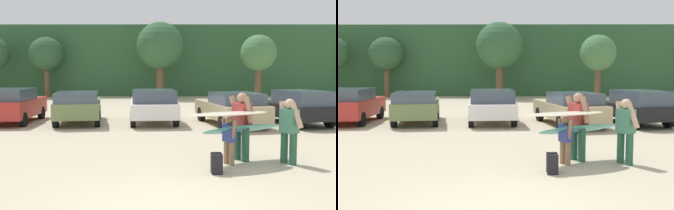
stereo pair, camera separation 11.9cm
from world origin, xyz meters
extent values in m
cube|color=#2D5633|center=(0.00, 34.66, 3.15)|extent=(108.00, 12.00, 6.30)
cylinder|color=brown|center=(-10.30, 27.27, 1.23)|extent=(0.46, 0.46, 2.47)
sphere|color=#284C2D|center=(-10.30, 27.27, 3.68)|extent=(2.85, 2.85, 2.85)
cylinder|color=brown|center=(-0.66, 25.99, 1.35)|extent=(0.61, 0.61, 2.69)
sphere|color=#2D5633|center=(-0.66, 25.99, 4.31)|extent=(3.80, 3.80, 3.80)
cylinder|color=brown|center=(7.17, 25.22, 1.24)|extent=(0.49, 0.49, 2.48)
sphere|color=#427042|center=(7.17, 25.22, 3.69)|extent=(2.84, 2.84, 2.84)
cube|color=#B72D28|center=(-6.86, 11.03, 0.67)|extent=(2.05, 4.12, 0.74)
cube|color=#3F4C5B|center=(-6.84, 10.49, 1.28)|extent=(1.83, 2.43, 0.48)
cylinder|color=black|center=(-7.76, 12.34, 0.30)|extent=(0.24, 0.61, 0.60)
cylinder|color=black|center=(-6.06, 12.40, 0.30)|extent=(0.24, 0.61, 0.60)
cylinder|color=black|center=(-5.96, 9.73, 0.30)|extent=(0.24, 0.61, 0.60)
cube|color=#6B7F4C|center=(-3.94, 10.95, 0.66)|extent=(2.46, 4.29, 0.66)
cube|color=#3F4C5B|center=(-3.82, 10.16, 1.20)|extent=(2.05, 2.61, 0.41)
cylinder|color=black|center=(-4.97, 12.13, 0.33)|extent=(0.32, 0.69, 0.66)
cylinder|color=black|center=(-3.33, 12.40, 0.33)|extent=(0.32, 0.69, 0.66)
cylinder|color=black|center=(-4.55, 9.50, 0.33)|extent=(0.32, 0.69, 0.66)
cylinder|color=black|center=(-2.91, 9.76, 0.33)|extent=(0.32, 0.69, 0.66)
cube|color=white|center=(-0.68, 11.10, 0.65)|extent=(2.30, 4.48, 0.61)
cube|color=#3F4C5B|center=(-0.63, 10.49, 1.22)|extent=(1.98, 2.44, 0.52)
cylinder|color=black|center=(-1.67, 12.45, 0.34)|extent=(0.28, 0.70, 0.69)
cylinder|color=black|center=(0.07, 12.60, 0.34)|extent=(0.28, 0.70, 0.69)
cylinder|color=black|center=(-1.43, 9.60, 0.34)|extent=(0.28, 0.70, 0.69)
cylinder|color=black|center=(0.31, 9.75, 0.34)|extent=(0.28, 0.70, 0.69)
cube|color=tan|center=(2.62, 10.31, 0.63)|extent=(2.71, 4.76, 0.63)
cube|color=#3F4C5B|center=(2.76, 9.66, 1.18)|extent=(2.11, 2.49, 0.46)
cylinder|color=black|center=(1.51, 11.59, 0.32)|extent=(0.34, 0.67, 0.63)
cylinder|color=black|center=(3.15, 11.93, 0.32)|extent=(0.34, 0.67, 0.63)
cylinder|color=black|center=(2.10, 8.70, 0.32)|extent=(0.34, 0.67, 0.63)
cylinder|color=black|center=(3.74, 9.03, 0.32)|extent=(0.34, 0.67, 0.63)
cube|color=black|center=(5.44, 10.62, 0.60)|extent=(2.66, 4.36, 0.56)
cube|color=#3F4C5B|center=(5.59, 9.99, 1.18)|extent=(2.15, 2.72, 0.59)
cylinder|color=black|center=(4.35, 11.74, 0.32)|extent=(0.36, 0.68, 0.65)
cylinder|color=black|center=(5.93, 12.10, 0.32)|extent=(0.36, 0.68, 0.65)
cylinder|color=black|center=(4.95, 9.13, 0.32)|extent=(0.36, 0.68, 0.65)
cylinder|color=black|center=(6.53, 9.49, 0.32)|extent=(0.36, 0.68, 0.65)
cylinder|color=black|center=(7.85, 11.95, 0.32)|extent=(0.33, 0.66, 0.63)
cylinder|color=#26593F|center=(1.95, 3.55, 0.42)|extent=(0.20, 0.20, 0.84)
cylinder|color=#26593F|center=(1.79, 3.81, 0.42)|extent=(0.20, 0.20, 0.84)
cube|color=#B23838|center=(1.87, 3.68, 1.16)|extent=(0.50, 0.53, 0.64)
sphere|color=tan|center=(1.87, 3.68, 1.61)|extent=(0.27, 0.27, 0.27)
cylinder|color=tan|center=(2.00, 3.48, 1.33)|extent=(0.30, 0.35, 0.69)
cylinder|color=tan|center=(1.74, 3.88, 1.33)|extent=(0.36, 0.46, 0.66)
cylinder|color=#8C6B4C|center=(1.55, 3.17, 0.28)|extent=(0.13, 0.13, 0.57)
cylinder|color=#8C6B4C|center=(1.44, 3.34, 0.28)|extent=(0.13, 0.13, 0.57)
cube|color=#333D8C|center=(1.49, 3.26, 0.78)|extent=(0.34, 0.36, 0.43)
sphere|color=#8C664C|center=(1.49, 3.26, 1.09)|extent=(0.18, 0.18, 0.18)
cylinder|color=#8C664C|center=(1.58, 3.12, 0.90)|extent=(0.17, 0.19, 0.47)
cylinder|color=#8C664C|center=(1.41, 3.39, 0.90)|extent=(0.21, 0.26, 0.46)
cylinder|color=#26593F|center=(3.05, 3.20, 0.39)|extent=(0.18, 0.18, 0.78)
cylinder|color=#26593F|center=(2.90, 3.43, 0.39)|extent=(0.18, 0.18, 0.78)
cube|color=#3F7F66|center=(2.97, 3.31, 1.07)|extent=(0.46, 0.49, 0.59)
sphere|color=#D8AD8C|center=(2.97, 3.31, 1.49)|extent=(0.25, 0.25, 0.25)
cylinder|color=#D8AD8C|center=(3.09, 3.13, 1.23)|extent=(0.32, 0.40, 0.62)
cylinder|color=#D8AD8C|center=(2.86, 3.50, 1.23)|extent=(0.21, 0.22, 0.64)
ellipsoid|color=teal|center=(1.86, 3.55, 0.83)|extent=(2.38, 1.68, 0.34)
ellipsoid|color=beige|center=(1.47, 3.17, 1.27)|extent=(2.21, 1.37, 0.08)
cube|color=black|center=(1.08, 2.41, 0.23)|extent=(0.24, 0.34, 0.45)
camera|label=1|loc=(-0.01, -6.33, 2.32)|focal=42.28mm
camera|label=2|loc=(0.11, -6.33, 2.32)|focal=42.28mm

